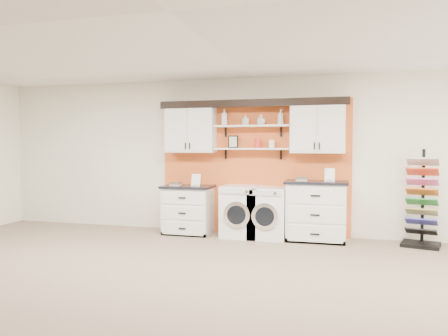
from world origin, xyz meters
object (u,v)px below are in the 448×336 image
(base_cabinet_right, at_px, (316,211))
(dryer, at_px, (268,213))
(sample_rack, at_px, (421,215))
(base_cabinet_left, at_px, (188,210))
(washer, at_px, (241,211))

(base_cabinet_right, xyz_separation_m, dryer, (-0.81, -0.00, -0.06))
(dryer, bearing_deg, sample_rack, 0.84)
(base_cabinet_left, height_order, sample_rack, sample_rack)
(washer, xyz_separation_m, dryer, (0.48, -0.00, -0.01))
(base_cabinet_left, distance_m, washer, 0.98)
(base_cabinet_left, xyz_separation_m, dryer, (1.45, -0.00, 0.00))
(dryer, relative_size, sample_rack, 0.57)
(washer, bearing_deg, sample_rack, 0.70)
(washer, relative_size, sample_rack, 0.58)
(washer, bearing_deg, base_cabinet_left, 179.80)
(washer, bearing_deg, base_cabinet_right, 0.15)
(base_cabinet_right, bearing_deg, washer, -179.85)
(base_cabinet_right, bearing_deg, sample_rack, 1.14)
(base_cabinet_right, distance_m, washer, 1.29)
(base_cabinet_left, relative_size, sample_rack, 0.58)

